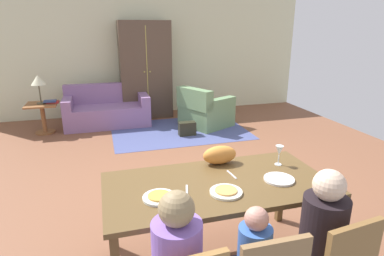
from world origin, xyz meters
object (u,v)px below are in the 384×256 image
Objects in this scene: cat at (220,155)px; armoire at (145,70)px; plate_near_man at (159,197)px; book_lower at (53,102)px; couch at (107,110)px; handbag at (187,129)px; plate_near_child at (226,192)px; book_upper at (50,101)px; side_table at (43,114)px; wine_glass at (279,151)px; dining_table at (218,190)px; plate_near_woman at (279,179)px; armchair at (205,111)px; table_lamp at (38,81)px; person_woman at (316,246)px.

cat is 0.15× the size of armoire.
book_lower is (-1.25, 4.39, -0.18)m from plate_near_man.
couch reaches higher than handbag.
plate_near_child is 1.14× the size of book_upper.
side_table is 0.29m from book_upper.
couch is (-1.42, 4.34, -0.59)m from wine_glass.
wine_glass reaches higher than couch.
book_lower is at bearing 112.35° from dining_table.
dining_table is 3.47m from handbag.
plate_near_man is at bearing -165.52° from wine_glass.
handbag is at bearing 79.58° from plate_near_child.
plate_near_woman is 1.14× the size of book_lower.
handbag is (-0.50, -0.48, -0.19)m from armchair.
side_table is 1.81× the size of handbag.
wine_glass is (0.16, 0.28, 0.12)m from plate_near_woman.
plate_near_child is 3.66m from handbag.
table_lamp is at bearing -178.65° from book_lower.
side_table is (-2.46, 4.37, -0.39)m from plate_near_woman.
couch is at bearing 12.14° from side_table.
wine_glass is 4.88m from side_table.
book_upper is (-1.30, 4.37, -0.15)m from plate_near_man.
wine_glass is at bearing 60.95° from plate_near_woman.
plate_near_man is 1.14× the size of book_upper.
couch reaches higher than side_table.
cat is 1.45× the size of book_upper.
armchair is (1.15, 3.84, -0.37)m from dining_table.
couch is 5.28× the size of handbag.
armchair is (1.92, -0.68, 0.02)m from couch.
plate_near_man reaches higher than book_upper.
plate_near_woman is at bearing -99.37° from armchair.
plate_near_man reaches higher than side_table.
table_lamp reaches higher than couch.
book_upper is at bearing 172.10° from armchair.
dining_table is at bearing 90.00° from plate_near_child.
dining_table is 0.42m from cat.
armoire is at bearing 88.56° from plate_near_child.
wine_glass reaches higher than dining_table.
table_lamp is (0.00, 0.00, 0.63)m from side_table.
wine_glass is at bearing -71.90° from couch.
table_lamp is 2.90m from handbag.
plate_near_child is 4.79m from book_upper.
table_lamp is at bearing 119.43° from plate_near_woman.
armoire reaches higher than plate_near_woman.
plate_near_child is 0.78× the size of cat.
armchair is at bearing -8.39° from book_lower.
couch and armchair have the same top height.
side_table is at bearing 116.62° from person_woman.
plate_near_man and plate_near_woman have the same top height.
person_woman is 5.04× the size of book_lower.
person_woman is at bearing -27.49° from plate_near_man.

